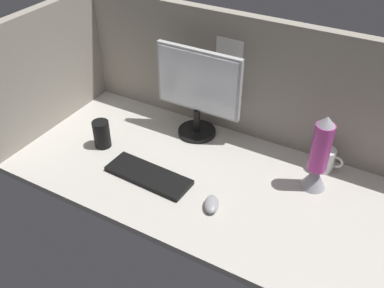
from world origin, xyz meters
TOP-DOWN VIEW (x-y plane):
  - ground_plane at (0.00, 0.00)cm, footprint 180.00×80.00cm
  - cubicle_wall_back at (-0.02, 37.49)cm, footprint 180.00×5.50cm
  - cubicle_wall_side at (-87.50, 0.00)cm, footprint 5.00×80.00cm
  - monitor at (-21.54, 25.13)cm, footprint 40.93×18.00cm
  - keyboard at (-23.66, -13.63)cm, footprint 37.52×14.55cm
  - mouse at (7.35, -16.37)cm, footprint 8.97×11.04cm
  - mug_black_travel at (-54.27, -5.34)cm, footprint 7.55×7.55cm
  - mug_ceramic_white at (38.74, 27.61)cm, footprint 11.43×7.87cm
  - lava_lamp at (37.73, 14.81)cm, footprint 10.27×10.27cm

SIDE VIEW (x-z plane):
  - ground_plane at x=0.00cm, z-range -3.00..0.00cm
  - keyboard at x=-23.66cm, z-range 0.00..2.00cm
  - mouse at x=7.35cm, z-range 0.00..3.40cm
  - mug_ceramic_white at x=38.74cm, z-range 0.02..10.30cm
  - mug_black_travel at x=-54.27cm, z-range 0.00..12.90cm
  - lava_lamp at x=37.73cm, z-range -2.71..30.92cm
  - monitor at x=-21.54cm, z-range 2.18..44.61cm
  - cubicle_wall_side at x=-87.50cm, z-range 0.00..56.54cm
  - cubicle_wall_back at x=-0.02cm, z-range 0.02..56.55cm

